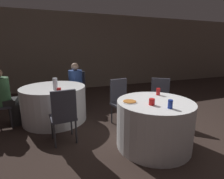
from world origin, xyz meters
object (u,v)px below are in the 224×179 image
pizza_plate_near (130,102)px  soda_can_blue (170,104)px  chair_far_south (64,112)px  person_green_jacket (5,97)px  person_blue_shirt (75,85)px  table_near (154,124)px  bottle_far (55,84)px  chair_near_north (121,98)px  soda_can_red (158,92)px  chair_near_northeast (159,97)px  chair_far_northeast (78,86)px  table_far (54,104)px

pizza_plate_near → soda_can_blue: soda_can_blue is taller
chair_far_south → person_green_jacket: bearing=127.1°
person_blue_shirt → chair_far_south: bearing=112.9°
table_near → person_blue_shirt: bearing=110.2°
table_near → bottle_far: (-1.41, 1.35, 0.49)m
chair_near_north → bottle_far: 1.34m
table_near → soda_can_red: bearing=49.1°
chair_near_northeast → person_green_jacket: person_green_jacket is taller
soda_can_red → bottle_far: bearing=147.5°
chair_near_northeast → chair_far_northeast: bearing=-10.7°
table_far → bottle_far: bearing=-83.4°
chair_far_south → pizza_plate_near: size_ratio=3.70×
pizza_plate_near → table_near: bearing=-14.8°
chair_far_northeast → soda_can_blue: chair_far_northeast is taller
table_far → chair_near_north: (1.29, -0.64, 0.17)m
table_far → chair_far_northeast: size_ratio=1.44×
table_near → chair_near_northeast: bearing=50.2°
person_blue_shirt → soda_can_red: size_ratio=9.63×
table_near → chair_near_north: bearing=98.7°
pizza_plate_near → soda_can_blue: (0.39, -0.45, 0.05)m
chair_near_northeast → soda_can_blue: chair_near_northeast is taller
soda_can_red → chair_far_south: bearing=170.6°
chair_far_south → soda_can_blue: size_ratio=7.66×
chair_near_north → person_blue_shirt: 1.56m
table_near → person_green_jacket: size_ratio=1.02×
table_far → table_near: bearing=-48.8°
chair_far_south → person_green_jacket: 1.53m
bottle_far → chair_far_south: bearing=-85.6°
chair_far_south → soda_can_red: (1.60, -0.27, 0.26)m
chair_far_northeast → chair_near_northeast: bearing=166.9°
table_near → bottle_far: 2.01m
chair_near_north → person_green_jacket: bearing=-26.0°
chair_far_northeast → pizza_plate_near: (0.38, -2.41, 0.21)m
person_green_jacket → soda_can_red: 2.98m
chair_near_northeast → bottle_far: (-2.06, 0.57, 0.32)m
bottle_far → soda_can_blue: bearing=-50.5°
chair_far_northeast → bottle_far: bottle_far is taller
chair_near_north → chair_near_northeast: size_ratio=1.00×
table_far → soda_can_blue: size_ratio=11.03×
table_far → pizza_plate_near: (1.05, -1.54, 0.38)m
chair_near_northeast → soda_can_blue: 1.33m
table_far → person_blue_shirt: 0.96m
pizza_plate_near → chair_far_south: bearing=154.4°
table_near → soda_can_blue: soda_can_blue is taller
chair_far_northeast → person_green_jacket: person_green_jacket is taller
table_far → chair_far_northeast: chair_far_northeast is taller
chair_near_north → soda_can_blue: chair_near_north is taller
table_far → soda_can_blue: (1.44, -2.00, 0.44)m
chair_far_northeast → soda_can_blue: (0.78, -2.86, 0.26)m
chair_far_northeast → soda_can_red: chair_far_northeast is taller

